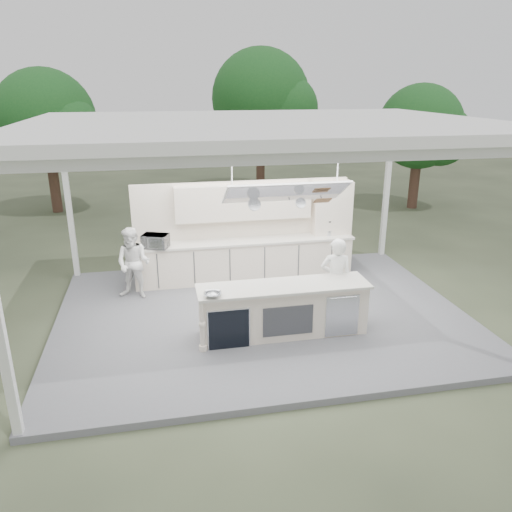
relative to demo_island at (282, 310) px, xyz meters
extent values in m
plane|color=#4D563B|center=(-0.18, 0.91, -0.60)|extent=(90.00, 90.00, 0.00)
cube|color=#5D5D61|center=(-0.18, 0.91, -0.54)|extent=(8.00, 6.00, 0.12)
cube|color=white|center=(3.72, 3.81, 1.25)|extent=(0.12, 0.12, 3.70)
cube|color=white|center=(-4.08, 3.81, 1.25)|extent=(0.12, 0.12, 3.70)
cube|color=white|center=(-0.18, 0.91, 3.18)|extent=(8.20, 6.20, 0.16)
cube|color=white|center=(-0.18, -1.99, 3.02)|extent=(8.00, 0.12, 0.16)
cube|color=white|center=(-0.18, 3.81, 3.02)|extent=(8.00, 0.12, 0.16)
cube|color=white|center=(-4.08, 0.91, 3.02)|extent=(0.12, 6.00, 0.16)
cube|color=white|center=(3.72, 0.91, 3.02)|extent=(0.12, 6.00, 0.16)
cube|color=white|center=(0.02, 0.01, 2.15)|extent=(2.00, 0.71, 0.43)
cube|color=white|center=(0.02, 0.01, 2.15)|extent=(2.06, 0.76, 0.46)
cylinder|color=white|center=(-0.88, 0.01, 2.63)|extent=(0.02, 0.02, 0.95)
cylinder|color=white|center=(0.92, 0.01, 2.63)|extent=(0.02, 0.02, 0.95)
cylinder|color=silver|center=(-0.48, 0.16, 1.93)|extent=(0.22, 0.14, 0.21)
cylinder|color=silver|center=(0.32, 0.11, 1.93)|extent=(0.18, 0.12, 0.18)
cube|color=#9C6B3E|center=(0.72, 0.13, 1.95)|extent=(0.28, 0.18, 0.12)
cube|color=beige|center=(0.02, 0.01, -0.03)|extent=(3.00, 0.70, 0.90)
cube|color=silver|center=(0.02, 0.01, 0.45)|extent=(3.10, 0.78, 0.05)
cylinder|color=beige|center=(-1.48, -0.34, -0.02)|extent=(0.11, 0.11, 0.92)
cube|color=black|center=(-1.03, -0.34, -0.12)|extent=(0.70, 0.04, 0.72)
cube|color=silver|center=(-1.03, -0.35, -0.12)|extent=(0.74, 0.03, 0.72)
cube|color=#38393D|center=(0.02, -0.35, -0.06)|extent=(0.90, 0.02, 0.55)
cube|color=silver|center=(1.02, -0.35, -0.06)|extent=(0.62, 0.02, 0.78)
cube|color=beige|center=(-0.18, 2.81, -0.03)|extent=(5.00, 0.65, 0.90)
cube|color=silver|center=(-0.18, 2.81, 0.45)|extent=(5.08, 0.72, 0.05)
cube|color=beige|center=(-0.18, 3.11, 0.65)|extent=(5.00, 0.10, 2.25)
cube|color=beige|center=(-0.18, 2.98, 1.32)|extent=(3.10, 0.38, 0.80)
cube|color=beige|center=(1.92, 2.93, 1.07)|extent=(0.90, 0.45, 1.30)
cube|color=#9C6B3E|center=(1.92, 2.93, 1.07)|extent=(0.84, 0.40, 0.03)
cylinder|color=silver|center=(1.82, 2.79, 0.53)|extent=(0.20, 0.20, 0.12)
cylinder|color=black|center=(1.82, 2.79, 0.69)|extent=(0.17, 0.17, 0.20)
cylinder|color=black|center=(2.17, 2.79, 0.52)|extent=(0.16, 0.16, 0.10)
cone|color=black|center=(2.17, 2.79, 0.69)|extent=(0.14, 0.14, 0.24)
cylinder|color=#452D22|center=(-5.68, 10.91, 0.45)|extent=(0.36, 0.36, 2.10)
sphere|color=#215921|center=(-5.68, 10.91, 2.69)|extent=(3.40, 3.40, 3.40)
sphere|color=#215921|center=(-5.00, 10.40, 2.35)|extent=(2.38, 2.38, 2.38)
cylinder|color=#452D22|center=(2.32, 12.91, 0.63)|extent=(0.36, 0.36, 2.45)
sphere|color=#215921|center=(2.32, 12.91, 3.25)|extent=(4.00, 4.00, 4.00)
sphere|color=#215921|center=(3.12, 12.31, 2.85)|extent=(2.80, 2.80, 2.80)
cylinder|color=#452D22|center=(7.32, 8.91, 0.37)|extent=(0.36, 0.36, 1.92)
sphere|color=#215921|center=(7.32, 8.91, 2.38)|extent=(3.00, 3.00, 3.00)
sphere|color=#215921|center=(7.92, 8.46, 2.08)|extent=(2.10, 2.10, 2.10)
imported|color=white|center=(1.15, 0.41, 0.34)|extent=(0.67, 0.52, 1.63)
imported|color=white|center=(-2.66, 2.21, 0.29)|extent=(0.91, 0.82, 1.54)
imported|color=silver|center=(-2.19, 2.61, 0.63)|extent=(0.64, 0.54, 0.30)
imported|color=silver|center=(-1.28, -0.24, 0.51)|extent=(0.35, 0.35, 0.07)
imported|color=#B8BABF|center=(-1.28, -0.24, 0.51)|extent=(0.31, 0.31, 0.08)
camera|label=1|loc=(-2.09, -7.93, 3.90)|focal=35.00mm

